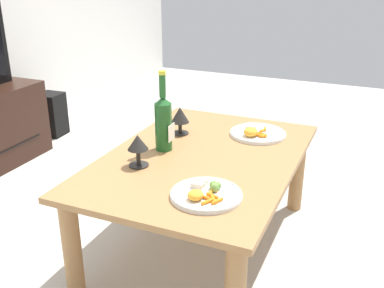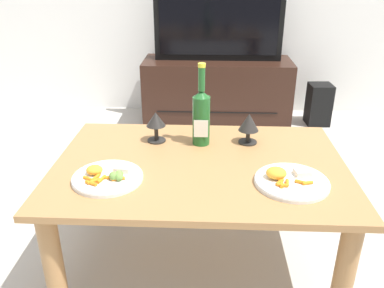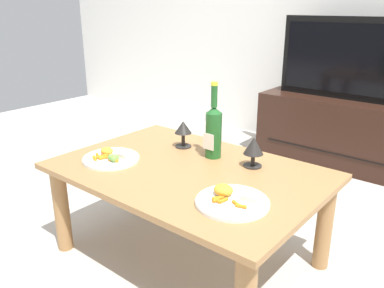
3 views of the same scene
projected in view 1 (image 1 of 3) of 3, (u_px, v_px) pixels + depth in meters
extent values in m
plane|color=#B7B2A8|center=(201.00, 244.00, 2.06)|extent=(6.40, 6.40, 0.00)
cube|color=#9E7042|center=(202.00, 158.00, 1.90)|extent=(1.12, 0.76, 0.03)
cylinder|color=#9E7042|center=(297.00, 172.00, 2.29)|extent=(0.07, 0.07, 0.41)
cylinder|color=#9E7042|center=(72.00, 248.00, 1.68)|extent=(0.07, 0.07, 0.41)
cylinder|color=#9E7042|center=(183.00, 152.00, 2.52)|extent=(0.07, 0.07, 0.41)
cube|color=black|center=(52.00, 114.00, 3.30)|extent=(0.17, 0.17, 0.31)
cylinder|color=#1E5923|center=(164.00, 126.00, 1.93)|extent=(0.07, 0.07, 0.21)
cone|color=#1E5923|center=(163.00, 100.00, 1.88)|extent=(0.07, 0.07, 0.03)
cylinder|color=#1E5923|center=(163.00, 86.00, 1.86)|extent=(0.03, 0.03, 0.10)
cylinder|color=yellow|center=(163.00, 72.00, 1.84)|extent=(0.03, 0.03, 0.02)
cube|color=silver|center=(172.00, 132.00, 1.92)|extent=(0.06, 0.00, 0.07)
cylinder|color=black|center=(139.00, 165.00, 1.80)|extent=(0.08, 0.08, 0.01)
cylinder|color=black|center=(138.00, 157.00, 1.79)|extent=(0.02, 0.02, 0.06)
cone|color=black|center=(138.00, 142.00, 1.77)|extent=(0.08, 0.08, 0.06)
cylinder|color=black|center=(180.00, 133.00, 2.13)|extent=(0.08, 0.08, 0.01)
cylinder|color=black|center=(180.00, 127.00, 2.12)|extent=(0.02, 0.02, 0.05)
cone|color=black|center=(180.00, 115.00, 2.10)|extent=(0.09, 0.09, 0.07)
cylinder|color=white|center=(206.00, 195.00, 1.56)|extent=(0.25, 0.25, 0.01)
torus|color=white|center=(206.00, 193.00, 1.56)|extent=(0.25, 0.25, 0.01)
ellipsoid|color=orange|center=(195.00, 195.00, 1.52)|extent=(0.06, 0.05, 0.03)
cube|color=beige|center=(199.00, 184.00, 1.61)|extent=(0.06, 0.05, 0.02)
cylinder|color=orange|center=(217.00, 188.00, 1.59)|extent=(0.05, 0.02, 0.01)
cylinder|color=orange|center=(211.00, 192.00, 1.56)|extent=(0.05, 0.01, 0.01)
cylinder|color=orange|center=(212.00, 196.00, 1.54)|extent=(0.03, 0.05, 0.01)
cylinder|color=orange|center=(207.00, 202.00, 1.50)|extent=(0.05, 0.03, 0.01)
cylinder|color=orange|center=(207.00, 198.00, 1.52)|extent=(0.02, 0.05, 0.01)
cylinder|color=orange|center=(214.00, 200.00, 1.51)|extent=(0.04, 0.04, 0.01)
cylinder|color=orange|center=(217.00, 201.00, 1.50)|extent=(0.05, 0.03, 0.01)
sphere|color=olive|center=(217.00, 186.00, 1.59)|extent=(0.03, 0.03, 0.03)
sphere|color=olive|center=(215.00, 187.00, 1.57)|extent=(0.03, 0.03, 0.03)
sphere|color=olive|center=(214.00, 185.00, 1.59)|extent=(0.03, 0.03, 0.03)
cylinder|color=white|center=(258.00, 134.00, 2.11)|extent=(0.26, 0.26, 0.01)
torus|color=white|center=(258.00, 133.00, 2.11)|extent=(0.26, 0.26, 0.01)
ellipsoid|color=orange|center=(251.00, 132.00, 2.07)|extent=(0.07, 0.06, 0.04)
cube|color=beige|center=(251.00, 127.00, 2.16)|extent=(0.06, 0.06, 0.02)
cylinder|color=orange|center=(265.00, 129.00, 2.14)|extent=(0.04, 0.02, 0.01)
cylinder|color=orange|center=(263.00, 130.00, 2.13)|extent=(0.04, 0.03, 0.01)
cylinder|color=orange|center=(262.00, 134.00, 2.08)|extent=(0.02, 0.04, 0.01)
cylinder|color=orange|center=(259.00, 135.00, 2.06)|extent=(0.03, 0.04, 0.01)
cylinder|color=orange|center=(261.00, 135.00, 2.06)|extent=(0.01, 0.04, 0.01)
cylinder|color=orange|center=(263.00, 136.00, 2.06)|extent=(0.02, 0.04, 0.01)
cylinder|color=orange|center=(264.00, 136.00, 2.06)|extent=(0.04, 0.02, 0.01)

